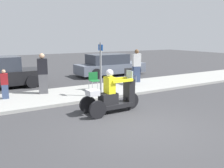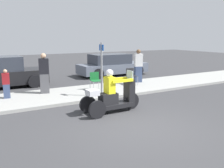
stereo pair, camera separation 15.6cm
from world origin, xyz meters
The scene contains 10 objects.
ground_plane centered at (0.00, 0.00, 0.00)m, with size 60.00×60.00×0.00m, color #38383A.
sidewalk_strip centered at (0.00, 4.60, 0.06)m, with size 28.00×2.80×0.12m.
motorcycle_trike centered at (0.08, 1.65, 0.53)m, with size 2.13×0.82×1.49m.
spectator_far_back centered at (3.79, 5.30, 0.97)m, with size 0.47×0.35×1.76m.
spectator_near_curb centered at (-2.86, 5.04, 0.68)m, with size 0.29×0.19×1.17m.
spectator_with_child centered at (-1.29, 5.17, 0.96)m, with size 0.46×0.33×1.74m.
folding_chair_set_back centered at (0.91, 4.65, 0.62)m, with size 0.49×0.49×0.82m.
folding_chair_curbside centered at (3.12, 5.00, 0.62)m, with size 0.51×0.51×0.82m.
parked_car_lot_center centered at (4.11, 8.71, 0.67)m, with size 4.61×1.92×1.41m.
street_sign centered at (0.61, 3.45, 1.32)m, with size 0.08×0.36×2.20m.
Camera 2 is at (-4.05, -5.50, 2.58)m, focal length 40.00 mm.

